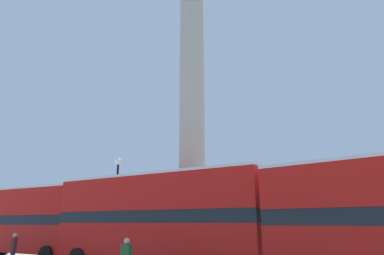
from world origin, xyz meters
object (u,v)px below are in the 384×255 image
Objects in this scene: bus_b at (157,217)px; street_lamp at (116,201)px; equestrian_statue at (131,229)px; pedestrian_by_plinth at (13,249)px; bus_a at (26,220)px; monument_column at (192,128)px.

street_lamp reaches higher than bus_b.
equestrian_statue is 3.50× the size of pedestrian_by_plinth.
bus_b reaches higher than bus_a.
bus_a is (-8.53, -6.22, -6.11)m from monument_column.
pedestrian_by_plinth is at bearing -102.06° from street_lamp.
bus_a is at bearing 156.56° from pedestrian_by_plinth.
monument_column is at bearing 30.77° from bus_a.
monument_column reaches higher than equestrian_statue.
pedestrian_by_plinth is (-1.20, -5.60, -2.56)m from street_lamp.
bus_b reaches higher than pedestrian_by_plinth.
pedestrian_by_plinth is at bearing -158.46° from bus_b.
street_lamp is at bearing 25.22° from bus_a.
street_lamp is at bearing 89.99° from pedestrian_by_plinth.
bus_a is 6.53× the size of pedestrian_by_plinth.
monument_column reaches higher than street_lamp.
bus_b is 1.77× the size of street_lamp.
bus_a is 10.54m from bus_b.
bus_a is 0.99× the size of bus_b.
monument_column is 8.67m from bus_b.
pedestrian_by_plinth is (3.27, -11.70, -0.76)m from equestrian_statue.
pedestrian_by_plinth is at bearing -40.84° from bus_a.
bus_b is at bearing 36.03° from pedestrian_by_plinth.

